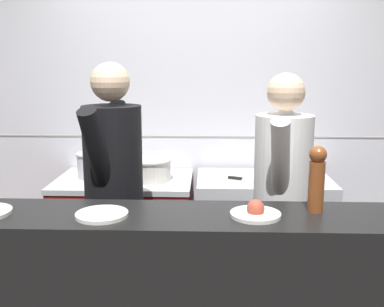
% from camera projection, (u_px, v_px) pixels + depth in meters
% --- Properties ---
extents(wall_back_tiled, '(8.00, 0.06, 2.60)m').
position_uv_depth(wall_back_tiled, '(195.00, 119.00, 3.79)').
color(wall_back_tiled, silver).
rests_on(wall_back_tiled, ground_plane).
extents(oven_range, '(1.05, 0.71, 0.88)m').
position_uv_depth(oven_range, '(126.00, 231.00, 3.58)').
color(oven_range, maroon).
rests_on(oven_range, ground_plane).
extents(prep_counter, '(1.02, 0.65, 0.89)m').
position_uv_depth(prep_counter, '(262.00, 233.00, 3.54)').
color(prep_counter, '#B7BABF').
rests_on(prep_counter, ground_plane).
extents(stock_pot, '(0.27, 0.27, 0.19)m').
position_uv_depth(stock_pot, '(94.00, 164.00, 3.53)').
color(stock_pot, '#B7BABF').
rests_on(stock_pot, oven_range).
extents(sauce_pot, '(0.35, 0.35, 0.17)m').
position_uv_depth(sauce_pot, '(149.00, 169.00, 3.43)').
color(sauce_pot, beige).
rests_on(sauce_pot, oven_range).
extents(mixing_bowl_steel, '(0.21, 0.21, 0.11)m').
position_uv_depth(mixing_bowl_steel, '(294.00, 169.00, 3.52)').
color(mixing_bowl_steel, '#B7BABF').
rests_on(mixing_bowl_steel, prep_counter).
extents(chefs_knife, '(0.37, 0.18, 0.02)m').
position_uv_depth(chefs_knife, '(248.00, 180.00, 3.37)').
color(chefs_knife, '#B7BABF').
rests_on(chefs_knife, prep_counter).
extents(plated_dish_appetiser, '(0.25, 0.25, 0.02)m').
position_uv_depth(plated_dish_appetiser, '(102.00, 214.00, 2.12)').
color(plated_dish_appetiser, white).
rests_on(plated_dish_appetiser, pass_counter).
extents(plated_dish_dessert, '(0.24, 0.24, 0.08)m').
position_uv_depth(plated_dish_dessert, '(256.00, 212.00, 2.12)').
color(plated_dish_dessert, white).
rests_on(plated_dish_dessert, pass_counter).
extents(pepper_mill, '(0.08, 0.08, 0.33)m').
position_uv_depth(pepper_mill, '(317.00, 178.00, 2.15)').
color(pepper_mill, brown).
rests_on(pepper_mill, pass_counter).
extents(chef_head_cook, '(0.42, 0.77, 1.76)m').
position_uv_depth(chef_head_cook, '(114.00, 191.00, 2.78)').
color(chef_head_cook, black).
rests_on(chef_head_cook, ground_plane).
extents(chef_sous, '(0.42, 0.74, 1.70)m').
position_uv_depth(chef_sous, '(282.00, 197.00, 2.75)').
color(chef_sous, black).
rests_on(chef_sous, ground_plane).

